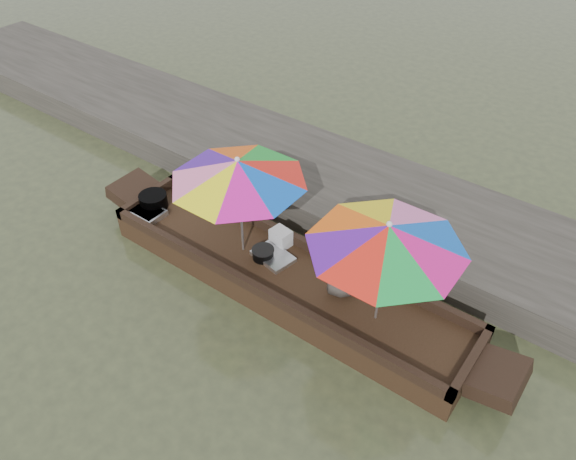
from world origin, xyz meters
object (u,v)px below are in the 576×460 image
Objects in this scene: charcoal_grill at (263,254)px; umbrella_bow at (240,206)px; vendor at (343,264)px; tray_scallop at (273,256)px; tray_crayfish at (146,212)px; cooking_pot at (153,201)px; supply_bag at (281,238)px; umbrella_stern at (382,273)px; boat_hull at (284,279)px.

umbrella_bow reaches higher than charcoal_grill.
vendor is at bearing 4.11° from umbrella_bow.
tray_scallop is 0.15m from charcoal_grill.
tray_crayfish is 2.20m from tray_scallop.
supply_bag is at bearing 12.26° from cooking_pot.
umbrella_stern is at bearing 139.26° from vendor.
umbrella_stern is (1.82, -0.03, 0.70)m from charcoal_grill.
cooking_pot is 0.77× the size of tray_scallop.
cooking_pot is (-2.49, -0.06, 0.29)m from boat_hull.
supply_bag is 1.29m from vendor.
vendor is (1.20, -0.29, 0.38)m from supply_bag.
umbrella_bow reaches higher than tray_crayfish.
umbrella_stern reaches higher than vendor.
vendor is (0.85, 0.11, 0.68)m from boat_hull.
charcoal_grill is 1.07× the size of supply_bag.
tray_scallop is 0.32m from supply_bag.
vendor reaches higher than cooking_pot.
charcoal_grill is at bearing -145.34° from tray_scallop.
supply_bag is (-0.08, 0.29, 0.10)m from tray_scallop.
supply_bag reaches higher than cooking_pot.
umbrella_bow is at bearing 9.09° from tray_crayfish.
umbrella_stern reaches higher than charcoal_grill.
umbrella_bow is at bearing -166.62° from tray_scallop.
boat_hull is 0.35m from tray_scallop.
boat_hull is at bearing 6.42° from tray_crayfish.
charcoal_grill is (2.10, 0.09, -0.04)m from cooking_pot.
umbrella_stern is at bearing 0.00° from boat_hull.
supply_bag is (-0.35, 0.40, 0.30)m from boat_hull.
boat_hull is at bearing 0.00° from umbrella_bow.
tray_crayfish is 1.00× the size of tray_scallop.
vendor reaches higher than charcoal_grill.
cooking_pot is 3.98m from umbrella_stern.
vendor is at bearing 169.10° from umbrella_stern.
supply_bag is (2.14, 0.46, 0.02)m from cooking_pot.
supply_bag is at bearing -43.33° from vendor.
charcoal_grill is (2.05, 0.30, 0.03)m from tray_crayfish.
charcoal_grill reaches higher than boat_hull.
charcoal_grill is 0.78m from umbrella_bow.
vendor is 0.55× the size of umbrella_stern.
boat_hull is 2.46m from tray_crayfish.
umbrella_bow reaches higher than supply_bag.
umbrella_bow is at bearing 180.00° from boat_hull.
tray_scallop is at bearing 4.39° from cooking_pot.
boat_hull is 2.98× the size of umbrella_bow.
cooking_pot is at bearing 103.27° from tray_crayfish.
tray_scallop is at bearing 34.66° from charcoal_grill.
umbrella_stern is at bearing 4.05° from tray_crayfish.
tray_crayfish is at bearing -173.58° from boat_hull.
umbrella_bow is (-0.37, -0.40, 0.65)m from supply_bag.
supply_bag is (2.09, 0.68, 0.09)m from tray_crayfish.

